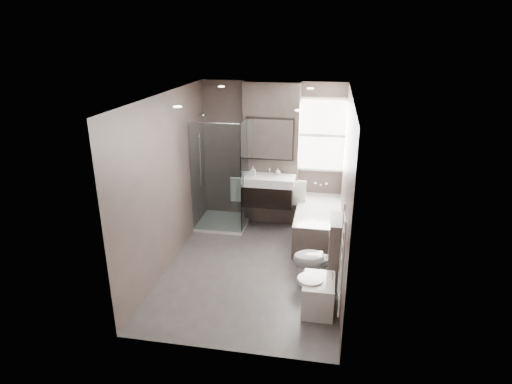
% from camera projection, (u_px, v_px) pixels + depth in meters
% --- Properties ---
extents(room, '(2.70, 3.90, 2.70)m').
position_uv_depth(room, '(253.00, 187.00, 6.15)').
color(room, '#514D4B').
rests_on(room, ground).
extents(vanity_pier, '(1.00, 0.25, 2.60)m').
position_uv_depth(vanity_pier, '(271.00, 155.00, 7.79)').
color(vanity_pier, brown).
rests_on(vanity_pier, ground).
extents(vanity, '(0.95, 0.47, 0.66)m').
position_uv_depth(vanity, '(268.00, 190.00, 7.66)').
color(vanity, black).
rests_on(vanity, vanity_pier).
extents(mirror_cabinet, '(0.86, 0.08, 0.76)m').
position_uv_depth(mirror_cabinet, '(270.00, 139.00, 7.52)').
color(mirror_cabinet, black).
rests_on(mirror_cabinet, vanity_pier).
extents(towel_left, '(0.24, 0.06, 0.44)m').
position_uv_depth(towel_left, '(237.00, 190.00, 7.74)').
color(towel_left, white).
rests_on(towel_left, vanity_pier).
extents(towel_right, '(0.24, 0.06, 0.44)m').
position_uv_depth(towel_right, '(299.00, 193.00, 7.56)').
color(towel_right, white).
rests_on(towel_right, vanity_pier).
extents(shower_enclosure, '(0.90, 0.90, 2.00)m').
position_uv_depth(shower_enclosure, '(227.00, 202.00, 7.80)').
color(shower_enclosure, white).
rests_on(shower_enclosure, ground).
extents(bathtub, '(0.75, 1.60, 0.57)m').
position_uv_depth(bathtub, '(318.00, 223.00, 7.36)').
color(bathtub, brown).
rests_on(bathtub, ground).
extents(window, '(0.98, 0.06, 1.33)m').
position_uv_depth(window, '(322.00, 135.00, 7.60)').
color(window, white).
rests_on(window, room).
extents(toilet, '(0.74, 0.48, 0.70)m').
position_uv_depth(toilet, '(317.00, 259.00, 6.11)').
color(toilet, white).
rests_on(toilet, ground).
extents(cistern_box, '(0.19, 0.55, 1.00)m').
position_uv_depth(cistern_box, '(335.00, 252.00, 6.00)').
color(cistern_box, brown).
rests_on(cistern_box, ground).
extents(bidet, '(0.47, 0.55, 0.57)m').
position_uv_depth(bidet, '(318.00, 294.00, 5.49)').
color(bidet, white).
rests_on(bidet, ground).
extents(towel_radiator, '(0.03, 0.49, 1.10)m').
position_uv_depth(towel_radiator, '(342.00, 260.00, 4.53)').
color(towel_radiator, silver).
rests_on(towel_radiator, room).
extents(soap_bottle_a, '(0.08, 0.08, 0.18)m').
position_uv_depth(soap_bottle_a, '(253.00, 171.00, 7.56)').
color(soap_bottle_a, white).
rests_on(soap_bottle_a, vanity).
extents(soap_bottle_b, '(0.09, 0.09, 0.12)m').
position_uv_depth(soap_bottle_b, '(278.00, 171.00, 7.64)').
color(soap_bottle_b, white).
rests_on(soap_bottle_b, vanity).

